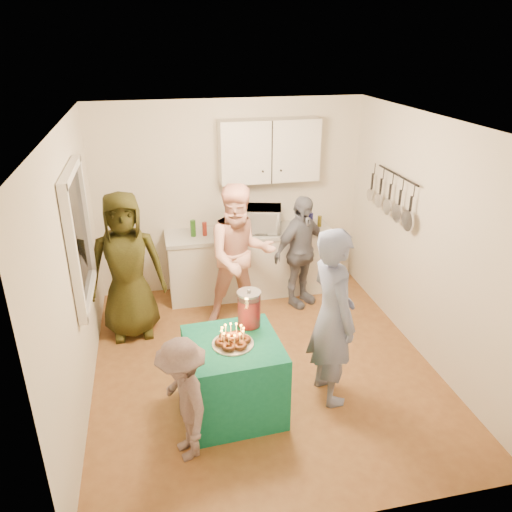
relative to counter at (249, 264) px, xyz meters
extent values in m
plane|color=brown|center=(-0.20, -1.70, -0.43)|extent=(4.00, 4.00, 0.00)
plane|color=white|center=(-0.20, -1.70, 2.17)|extent=(4.00, 4.00, 0.00)
plane|color=silver|center=(-0.20, 0.30, 0.87)|extent=(3.60, 3.60, 0.00)
plane|color=silver|center=(-2.00, -1.70, 0.87)|extent=(4.00, 4.00, 0.00)
plane|color=silver|center=(1.60, -1.70, 0.87)|extent=(4.00, 4.00, 0.00)
cube|color=black|center=(-1.97, -1.40, 1.12)|extent=(0.04, 1.00, 1.20)
cube|color=white|center=(0.00, 0.00, 0.00)|extent=(2.20, 0.58, 0.86)
cube|color=beige|center=(0.00, 0.00, 0.46)|extent=(2.24, 0.62, 0.05)
cube|color=white|center=(0.30, 0.15, 1.52)|extent=(1.30, 0.30, 0.80)
cube|color=black|center=(1.52, -1.00, 1.17)|extent=(0.12, 1.00, 0.60)
imported|color=white|center=(0.13, 0.00, 0.64)|extent=(0.68, 0.54, 0.33)
cube|color=#106C4F|center=(-0.63, -2.35, -0.05)|extent=(0.90, 0.90, 0.76)
cylinder|color=red|center=(-0.43, -2.08, 0.50)|extent=(0.22, 0.22, 0.34)
imported|color=#7884AF|center=(0.33, -2.32, 0.46)|extent=(0.50, 0.70, 1.78)
imported|color=#4F4C16|center=(-1.59, -0.74, 0.46)|extent=(0.90, 0.61, 1.77)
imported|color=#FE9584|center=(-0.26, -0.74, 0.46)|extent=(0.90, 0.72, 1.78)
imported|color=black|center=(0.58, -0.46, 0.32)|extent=(0.95, 0.74, 1.50)
imported|color=#5E4B4B|center=(-1.13, -2.80, 0.14)|extent=(0.58, 0.82, 1.14)
camera|label=1|loc=(-1.24, -6.12, 2.89)|focal=35.00mm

